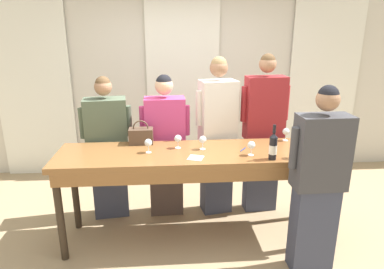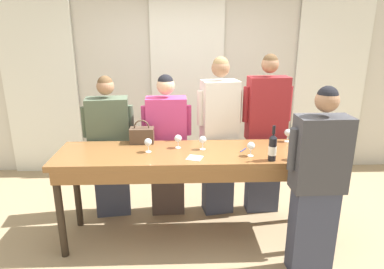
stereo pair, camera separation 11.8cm
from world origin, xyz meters
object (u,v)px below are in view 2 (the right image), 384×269
(wine_bottle, at_px, (273,147))
(wine_glass_center_left, at_px, (294,150))
(tasting_bar, at_px, (192,162))
(wine_glass_front_left, at_px, (148,143))
(wine_glass_center_right, at_px, (251,146))
(guest_cream_sweater, at_px, (219,137))
(guest_pink_top, at_px, (167,146))
(guest_striped_shirt, at_px, (265,135))
(wine_glass_front_right, at_px, (288,133))
(wine_glass_center_mid, at_px, (203,140))
(guest_olive_jacket, at_px, (110,148))
(host_pouring, at_px, (317,184))
(handbag, at_px, (142,135))
(wine_glass_front_mid, at_px, (178,139))

(wine_bottle, height_order, wine_glass_center_left, wine_bottle)
(tasting_bar, distance_m, wine_glass_front_left, 0.47)
(wine_glass_center_right, distance_m, guest_cream_sweater, 0.73)
(wine_glass_center_left, distance_m, guest_pink_top, 1.43)
(guest_pink_top, height_order, guest_cream_sweater, guest_cream_sweater)
(wine_bottle, bearing_deg, tasting_bar, 161.50)
(wine_glass_center_right, distance_m, guest_striped_shirt, 0.75)
(wine_bottle, distance_m, wine_glass_front_left, 1.16)
(tasting_bar, distance_m, wine_glass_front_right, 1.07)
(wine_glass_center_mid, bearing_deg, wine_bottle, -27.45)
(guest_olive_jacket, relative_size, guest_cream_sweater, 0.89)
(guest_cream_sweater, bearing_deg, wine_glass_center_left, -53.10)
(guest_olive_jacket, bearing_deg, guest_cream_sweater, -0.00)
(wine_glass_front_right, bearing_deg, host_pouring, -88.97)
(wine_glass_center_left, bearing_deg, guest_striped_shirt, 94.61)
(tasting_bar, height_order, wine_glass_center_left, wine_glass_center_left)
(tasting_bar, height_order, wine_glass_front_right, wine_glass_front_right)
(handbag, xyz_separation_m, host_pouring, (1.54, -0.84, -0.19))
(wine_glass_center_mid, relative_size, wine_glass_center_right, 1.00)
(wine_glass_front_right, bearing_deg, wine_glass_center_left, -100.86)
(wine_glass_center_left, bearing_deg, guest_cream_sweater, 126.90)
(wine_glass_front_left, relative_size, guest_striped_shirt, 0.07)
(guest_cream_sweater, xyz_separation_m, guest_striped_shirt, (0.53, 0.00, 0.02))
(handbag, relative_size, guest_olive_jacket, 0.15)
(wine_bottle, xyz_separation_m, wine_glass_front_right, (0.30, 0.52, -0.03))
(guest_cream_sweater, bearing_deg, wine_glass_center_right, -72.12)
(handbag, distance_m, guest_pink_top, 0.41)
(wine_glass_front_mid, height_order, wine_glass_center_left, same)
(handbag, height_order, wine_glass_front_mid, handbag)
(tasting_bar, bearing_deg, wine_glass_center_mid, 36.55)
(wine_glass_center_mid, bearing_deg, guest_striped_shirt, 32.92)
(wine_glass_front_right, bearing_deg, guest_pink_top, 167.78)
(guest_pink_top, bearing_deg, wine_bottle, -39.27)
(tasting_bar, relative_size, handbag, 10.65)
(guest_olive_jacket, height_order, guest_pink_top, guest_pink_top)
(wine_glass_front_mid, xyz_separation_m, guest_striped_shirt, (0.99, 0.43, -0.11))
(wine_glass_front_right, distance_m, wine_glass_center_left, 0.52)
(tasting_bar, xyz_separation_m, handbag, (-0.51, 0.31, 0.18))
(guest_pink_top, bearing_deg, guest_striped_shirt, 0.00)
(wine_bottle, xyz_separation_m, wine_glass_center_left, (0.20, 0.01, -0.03))
(guest_olive_jacket, xyz_separation_m, guest_pink_top, (0.64, -0.00, 0.02))
(wine_glass_front_right, bearing_deg, wine_glass_front_mid, -172.43)
(tasting_bar, bearing_deg, wine_glass_front_left, 176.88)
(wine_bottle, relative_size, wine_glass_front_mid, 2.39)
(wine_glass_front_left, xyz_separation_m, guest_olive_jacket, (-0.48, 0.54, -0.24))
(wine_glass_center_right, xyz_separation_m, guest_striped_shirt, (0.31, 0.68, -0.11))
(wine_bottle, distance_m, wine_glass_center_mid, 0.68)
(wine_glass_center_mid, bearing_deg, wine_glass_front_mid, 167.49)
(wine_bottle, xyz_separation_m, wine_glass_front_mid, (-0.85, 0.37, -0.03))
(wine_bottle, xyz_separation_m, host_pouring, (0.32, -0.29, -0.22))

